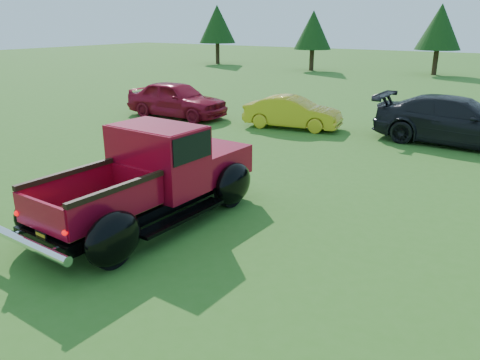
{
  "coord_description": "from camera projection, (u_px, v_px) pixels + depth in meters",
  "views": [
    {
      "loc": [
        4.25,
        -6.48,
        3.8
      ],
      "look_at": [
        -0.1,
        0.2,
        1.08
      ],
      "focal_mm": 35.0,
      "sensor_mm": 36.0,
      "label": 1
    }
  ],
  "objects": [
    {
      "name": "ground",
      "position": [
        239.0,
        240.0,
        8.56
      ],
      "size": [
        120.0,
        120.0,
        0.0
      ],
      "primitive_type": "plane",
      "color": "#32661D",
      "rests_on": "ground"
    },
    {
      "name": "tree_mid_left",
      "position": [
        440.0,
        27.0,
        33.6
      ],
      "size": [
        3.2,
        3.2,
        5.0
      ],
      "color": "#332114",
      "rests_on": "ground"
    },
    {
      "name": "tree_far_west",
      "position": [
        217.0,
        24.0,
        42.58
      ],
      "size": [
        3.33,
        3.33,
        5.2
      ],
      "color": "#332114",
      "rests_on": "ground"
    },
    {
      "name": "pickup_truck",
      "position": [
        159.0,
        174.0,
        9.38
      ],
      "size": [
        2.55,
        5.15,
        1.88
      ],
      "rotation": [
        0.0,
        0.0,
        -0.04
      ],
      "color": "black",
      "rests_on": "ground"
    },
    {
      "name": "show_car_yellow",
      "position": [
        293.0,
        112.0,
        17.3
      ],
      "size": [
        3.72,
        1.84,
        1.17
      ],
      "primitive_type": "imported",
      "rotation": [
        0.0,
        0.0,
        1.75
      ],
      "color": "gold",
      "rests_on": "ground"
    },
    {
      "name": "tree_west",
      "position": [
        313.0,
        30.0,
        36.75
      ],
      "size": [
        2.94,
        2.94,
        4.6
      ],
      "color": "#332114",
      "rests_on": "ground"
    },
    {
      "name": "show_car_red",
      "position": [
        177.0,
        99.0,
        19.29
      ],
      "size": [
        4.39,
        1.89,
        1.48
      ],
      "primitive_type": "imported",
      "rotation": [
        0.0,
        0.0,
        1.61
      ],
      "color": "maroon",
      "rests_on": "ground"
    },
    {
      "name": "show_car_grey",
      "position": [
        458.0,
        121.0,
        14.97
      ],
      "size": [
        5.24,
        2.21,
        1.51
      ],
      "primitive_type": "imported",
      "rotation": [
        0.0,
        0.0,
        1.55
      ],
      "color": "black",
      "rests_on": "ground"
    }
  ]
}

